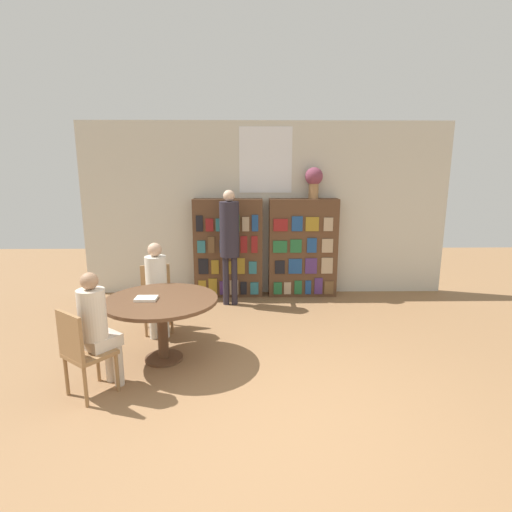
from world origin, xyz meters
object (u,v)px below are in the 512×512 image
bookshelf_right (303,248)px  chair_left_side (157,294)px  seated_reader_right (97,324)px  reading_table (161,308)px  seated_reader_left (157,283)px  librarian_standing (230,235)px  flower_vase (314,179)px  bookshelf_left (228,248)px  chair_near_camera (82,349)px

bookshelf_right → chair_left_side: (-2.22, -1.52, -0.35)m
seated_reader_right → bookshelf_right: bearing=89.6°
reading_table → seated_reader_left: size_ratio=1.03×
bookshelf_right → chair_left_side: 2.72m
librarian_standing → seated_reader_right: bearing=-114.5°
reading_table → flower_vase: bearing=49.6°
bookshelf_left → bookshelf_right: same height
flower_vase → librarian_standing: 1.73m
reading_table → chair_left_side: 0.99m
bookshelf_right → flower_vase: flower_vase is taller
reading_table → chair_near_camera: 0.99m
bookshelf_right → seated_reader_right: (-2.44, -3.10, -0.15)m
flower_vase → seated_reader_right: (-2.60, -3.11, -1.33)m
reading_table → chair_left_side: size_ratio=1.44×
chair_left_side → reading_table: bearing=90.0°
bookshelf_left → bookshelf_right: (1.30, -0.00, -0.00)m
bookshelf_left → reading_table: bookshelf_left is taller
bookshelf_right → flower_vase: 1.19m
chair_near_camera → chair_left_side: 1.75m
flower_vase → seated_reader_left: (-2.33, -1.70, -1.31)m
bookshelf_left → flower_vase: 1.88m
bookshelf_left → bookshelf_right: 1.30m
bookshelf_right → reading_table: 3.15m
bookshelf_right → reading_table: bookshelf_right is taller
reading_table → chair_left_side: chair_left_side is taller
librarian_standing → bookshelf_right: bearing=21.9°
flower_vase → chair_left_side: size_ratio=0.58×
chair_left_side → seated_reader_left: seated_reader_left is taller
bookshelf_right → chair_near_camera: (-2.55, -3.25, -0.35)m
bookshelf_right → seated_reader_left: (-2.17, -1.69, -0.13)m
chair_near_camera → librarian_standing: bearing=102.4°
chair_left_side → seated_reader_right: (-0.21, -1.58, 0.20)m
librarian_standing → chair_left_side: bearing=-133.5°
bookshelf_right → seated_reader_left: bookshelf_right is taller
bookshelf_left → chair_left_side: size_ratio=1.90×
chair_near_camera → seated_reader_right: size_ratio=0.73×
bookshelf_right → seated_reader_left: bearing=-142.1°
reading_table → chair_left_side: (-0.28, 0.95, -0.14)m
reading_table → seated_reader_right: 0.81m
chair_near_camera → bookshelf_right: bearing=89.6°
reading_table → librarian_standing: librarian_standing is taller
reading_table → seated_reader_right: size_ratio=1.05×
chair_near_camera → chair_left_side: size_ratio=1.00×
seated_reader_right → bookshelf_left: bearing=107.6°
bookshelf_left → chair_left_side: 1.81m
seated_reader_left → seated_reader_right: bearing=63.1°
bookshelf_left → seated_reader_right: bearing=-110.1°
chair_left_side → seated_reader_left: bearing=90.0°
bookshelf_left → librarian_standing: librarian_standing is taller
flower_vase → chair_left_side: flower_vase is taller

